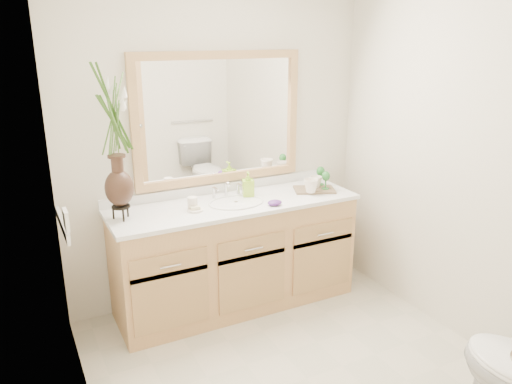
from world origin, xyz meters
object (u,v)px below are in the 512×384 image
flower_vase (114,128)px  tumbler (193,203)px  soap_bottle (248,185)px  tray (314,190)px

flower_vase → tumbler: bearing=-3.9°
flower_vase → soap_bottle: bearing=4.0°
flower_vase → tray: (1.49, -0.05, -0.60)m
tray → flower_vase: bearing=-159.2°
flower_vase → soap_bottle: (0.97, 0.07, -0.53)m
tumbler → tray: size_ratio=0.29×
flower_vase → soap_bottle: size_ratio=5.38×
flower_vase → tray: size_ratio=2.92×
soap_bottle → tumbler: bearing=-150.8°
flower_vase → tray: bearing=-2.0°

